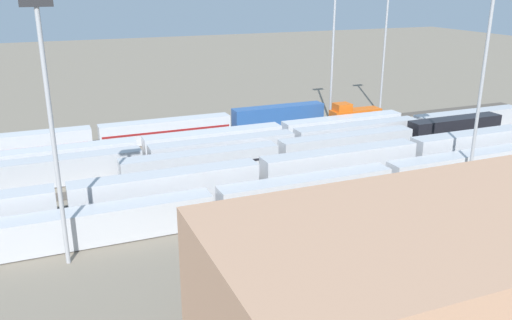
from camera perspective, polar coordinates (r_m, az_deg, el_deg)
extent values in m
plane|color=#756B5B|center=(82.65, -0.33, -0.49)|extent=(400.00, 400.00, 0.00)
cube|color=#4C443D|center=(98.33, -4.16, 2.63)|extent=(140.00, 2.80, 0.12)
cube|color=#4C443D|center=(93.78, -3.20, 1.86)|extent=(140.00, 2.80, 0.12)
cube|color=#3D3833|center=(89.27, -2.14, 1.00)|extent=(140.00, 2.80, 0.12)
cube|color=#4C443D|center=(84.83, -0.96, 0.06)|extent=(140.00, 2.80, 0.12)
cube|color=#4C443D|center=(80.44, 0.34, -0.99)|extent=(140.00, 2.80, 0.12)
cube|color=#3D3833|center=(76.14, 1.79, -2.16)|extent=(140.00, 2.80, 0.12)
cube|color=#3D3833|center=(71.92, 3.41, -3.46)|extent=(140.00, 2.80, 0.12)
cube|color=#3D3833|center=(67.81, 5.24, -4.92)|extent=(140.00, 2.80, 0.12)
cube|color=#B7BABF|center=(108.03, 21.62, 3.89)|extent=(23.00, 3.00, 3.80)
cube|color=#B7BABF|center=(93.21, 10.72, 2.70)|extent=(23.00, 3.00, 3.80)
cube|color=#B7BABF|center=(82.94, -3.50, 1.01)|extent=(23.00, 3.00, 3.80)
cube|color=#B7BABF|center=(79.00, -20.34, -1.06)|extent=(23.00, 3.00, 3.80)
cube|color=#B7BABF|center=(89.17, 22.42, 1.27)|extent=(23.00, 3.00, 5.00)
cube|color=#B7BABF|center=(74.62, 8.95, -0.73)|extent=(23.00, 3.00, 5.00)
cube|color=#B7BABF|center=(65.99, -9.42, -3.38)|extent=(23.00, 3.00, 5.00)
cube|color=black|center=(99.35, 20.40, 3.01)|extent=(18.00, 3.00, 4.40)
cube|color=#B7BABF|center=(86.53, 9.66, 1.53)|extent=(23.00, 3.00, 3.80)
cube|color=black|center=(86.65, 9.64, 1.27)|extent=(22.40, 3.06, 0.36)
cube|color=#B7BABF|center=(76.97, -5.87, -0.47)|extent=(23.00, 3.00, 3.80)
cube|color=black|center=(76.91, -5.88, -0.35)|extent=(22.40, 3.06, 0.36)
cube|color=#B7BABF|center=(80.74, 20.86, -0.71)|extent=(23.00, 3.00, 3.80)
cube|color=#B7BABF|center=(67.15, 5.44, -3.36)|extent=(23.00, 3.00, 3.80)
cube|color=#B7BABF|center=(60.58, -15.44, -6.51)|extent=(23.00, 3.00, 3.80)
cube|color=#285193|center=(102.09, 2.40, 4.58)|extent=(18.00, 3.00, 4.40)
cube|color=silver|center=(95.43, -9.55, 3.14)|extent=(23.00, 3.00, 3.80)
cube|color=maroon|center=(95.38, -9.56, 3.24)|extent=(22.40, 3.06, 0.36)
cube|color=silver|center=(93.45, -24.13, 1.41)|extent=(23.00, 3.00, 3.80)
cube|color=maroon|center=(93.52, -24.11, 1.26)|extent=(22.40, 3.06, 0.36)
cube|color=silver|center=(97.34, 9.20, 3.47)|extent=(23.00, 3.00, 3.80)
cube|color=#1E6B9E|center=(97.43, 9.20, 3.29)|extent=(22.40, 3.06, 0.36)
cube|color=silver|center=(87.52, -4.49, 1.94)|extent=(23.00, 3.00, 3.80)
cube|color=#1E6B9E|center=(87.68, -4.48, 1.59)|extent=(22.40, 3.06, 0.36)
cube|color=silver|center=(83.76, -20.43, 0.02)|extent=(23.00, 3.00, 3.80)
cube|color=#1E6B9E|center=(83.91, -20.39, -0.30)|extent=(22.40, 3.06, 0.36)
cube|color=#D85914|center=(104.49, 10.53, 4.38)|extent=(10.00, 3.00, 3.60)
cube|color=#D85914|center=(102.35, 9.19, 5.60)|extent=(3.00, 2.70, 1.40)
cylinder|color=#9EA0A5|center=(107.52, 8.19, 11.45)|extent=(0.44, 0.44, 27.99)
cylinder|color=#9EA0A5|center=(53.44, -20.75, 1.52)|extent=(0.44, 0.44, 24.88)
cube|color=#262628|center=(51.43, -22.45, 15.53)|extent=(2.80, 0.70, 1.20)
cylinder|color=#9EA0A5|center=(115.33, 13.54, 11.57)|extent=(0.44, 0.44, 27.82)
cylinder|color=#9EA0A5|center=(75.09, 22.80, 6.39)|extent=(0.44, 0.44, 26.01)
cube|color=tan|center=(44.33, 24.53, -11.44)|extent=(44.09, 16.53, 12.18)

